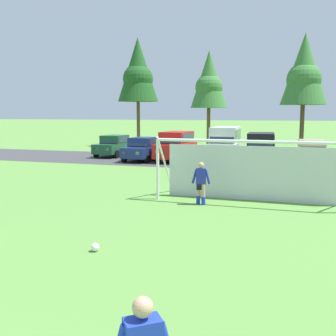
% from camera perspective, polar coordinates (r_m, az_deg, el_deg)
% --- Properties ---
extents(ground_plane, '(400.00, 400.00, 0.00)m').
position_cam_1_polar(ground_plane, '(17.08, 4.23, -4.11)').
color(ground_plane, '#598C3D').
extents(parking_lot_strip, '(52.00, 8.40, 0.01)m').
position_cam_1_polar(parking_lot_strip, '(29.50, 10.16, 0.77)').
color(parking_lot_strip, '#3D3D3F').
rests_on(parking_lot_strip, ground).
extents(soccer_ball, '(0.22, 0.22, 0.22)m').
position_cam_1_polar(soccer_ball, '(10.64, -10.18, -10.89)').
color(soccer_ball, white).
rests_on(soccer_ball, ground).
extents(soccer_goal, '(7.44, 2.03, 2.57)m').
position_cam_1_polar(soccer_goal, '(16.38, 11.62, -0.17)').
color(soccer_goal, white).
rests_on(soccer_goal, ground).
extents(player_winger_left, '(0.75, 0.32, 1.64)m').
position_cam_1_polar(player_winger_left, '(15.61, 4.65, -2.15)').
color(player_winger_left, tan).
rests_on(player_winger_left, ground).
extents(parked_car_slot_far_left, '(2.16, 4.26, 1.72)m').
position_cam_1_polar(parked_car_slot_far_left, '(33.58, -7.58, 3.14)').
color(parked_car_slot_far_left, '#194C2D').
rests_on(parked_car_slot_far_left, ground).
extents(parked_car_slot_left, '(2.09, 4.23, 1.72)m').
position_cam_1_polar(parked_car_slot_left, '(30.26, -3.56, 2.70)').
color(parked_car_slot_left, navy).
rests_on(parked_car_slot_left, ground).
extents(parked_car_slot_center_left, '(2.32, 4.69, 2.16)m').
position_cam_1_polar(parked_car_slot_center_left, '(29.96, 1.15, 3.12)').
color(parked_car_slot_center_left, red).
rests_on(parked_car_slot_center_left, ground).
extents(parked_car_slot_center, '(2.37, 4.89, 2.52)m').
position_cam_1_polar(parked_car_slot_center, '(29.87, 8.06, 3.47)').
color(parked_car_slot_center, silver).
rests_on(parked_car_slot_center, ground).
extents(parked_car_slot_center_right, '(2.36, 4.71, 2.16)m').
position_cam_1_polar(parked_car_slot_center_right, '(28.62, 12.90, 2.72)').
color(parked_car_slot_center_right, black).
rests_on(parked_car_slot_center_right, ground).
extents(parked_car_slot_right, '(2.23, 4.30, 1.72)m').
position_cam_1_polar(parked_car_slot_right, '(29.07, 19.49, 2.08)').
color(parked_car_slot_right, tan).
rests_on(parked_car_slot_right, ground).
extents(tree_left_edge, '(4.29, 4.29, 11.45)m').
position_cam_1_polar(tree_left_edge, '(44.33, -4.25, 13.32)').
color(tree_left_edge, brown).
rests_on(tree_left_edge, ground).
extents(tree_mid_left, '(3.66, 3.66, 9.76)m').
position_cam_1_polar(tree_mid_left, '(41.67, 5.79, 12.05)').
color(tree_mid_left, brown).
rests_on(tree_mid_left, ground).
extents(tree_center_back, '(3.80, 3.80, 10.13)m').
position_cam_1_polar(tree_center_back, '(36.50, 18.59, 12.73)').
color(tree_center_back, brown).
rests_on(tree_center_back, ground).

